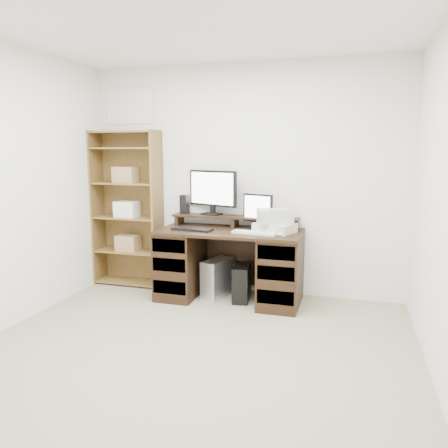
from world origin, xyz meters
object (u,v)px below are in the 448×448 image
at_px(bookshelf, 128,207).
at_px(monitor_wide, 213,190).
at_px(desk, 230,264).
at_px(monitor_small, 258,210).
at_px(tower_silver, 218,278).
at_px(printer, 275,228).
at_px(tower_black, 242,282).

bearing_deg(bookshelf, monitor_wide, 2.15).
bearing_deg(desk, monitor_small, 29.38).
relative_size(monitor_wide, tower_silver, 1.45).
height_order(monitor_small, tower_silver, monitor_small).
relative_size(monitor_wide, printer, 1.58).
bearing_deg(tower_black, tower_silver, 164.48).
xyz_separation_m(printer, tower_silver, (-0.62, 0.05, -0.59)).
relative_size(monitor_small, printer, 0.99).
distance_m(monitor_wide, printer, 0.85).
xyz_separation_m(printer, bookshelf, (-1.77, 0.20, 0.12)).
distance_m(monitor_wide, tower_black, 1.06).
bearing_deg(tower_silver, bookshelf, -171.54).
distance_m(monitor_small, tower_silver, 0.86).
distance_m(desk, monitor_small, 0.64).
height_order(printer, tower_black, printer).
distance_m(tower_black, bookshelf, 1.62).
distance_m(tower_silver, tower_black, 0.29).
height_order(printer, tower_silver, printer).
distance_m(tower_silver, bookshelf, 1.36).
bearing_deg(tower_silver, printer, 11.98).
xyz_separation_m(monitor_wide, printer, (0.74, -0.24, -0.35)).
relative_size(monitor_wide, tower_black, 1.50).
bearing_deg(monitor_small, desk, -132.38).
distance_m(printer, bookshelf, 1.79).
distance_m(desk, monitor_wide, 0.84).
height_order(printer, bookshelf, bookshelf).
xyz_separation_m(desk, monitor_small, (0.27, 0.15, 0.56)).
relative_size(desk, tower_black, 3.80).
bearing_deg(monitor_small, monitor_wide, -172.62).
bearing_deg(monitor_wide, bookshelf, -158.49).
xyz_separation_m(monitor_small, printer, (0.21, -0.14, -0.16)).
bearing_deg(desk, printer, 1.03).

